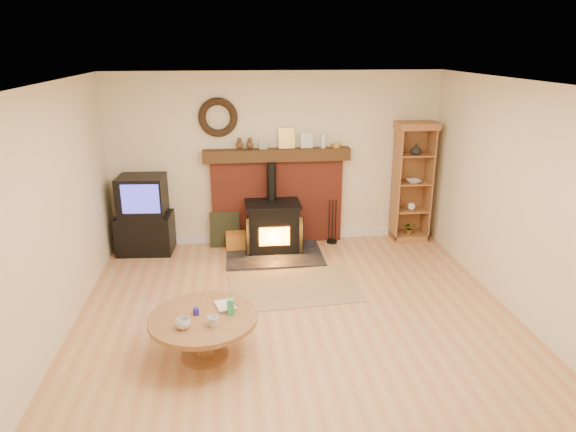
{
  "coord_description": "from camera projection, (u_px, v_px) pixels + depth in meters",
  "views": [
    {
      "loc": [
        -0.68,
        -4.87,
        2.96
      ],
      "look_at": [
        -0.02,
        1.0,
        0.97
      ],
      "focal_mm": 32.0,
      "sensor_mm": 36.0,
      "label": 1
    }
  ],
  "objects": [
    {
      "name": "fire_tools",
      "position": [
        332.0,
        235.0,
        8.01
      ],
      "size": [
        0.16,
        0.16,
        0.7
      ],
      "color": "black",
      "rests_on": "ground"
    },
    {
      "name": "room_shell",
      "position": [
        298.0,
        175.0,
        5.14
      ],
      "size": [
        5.02,
        5.52,
        2.61
      ],
      "color": "beige",
      "rests_on": "ground"
    },
    {
      "name": "coffee_table",
      "position": [
        203.0,
        324.0,
        5.0
      ],
      "size": [
        1.07,
        1.07,
        0.61
      ],
      "color": "brown",
      "rests_on": "ground"
    },
    {
      "name": "leaning_painting",
      "position": [
        225.0,
        229.0,
        7.83
      ],
      "size": [
        0.45,
        0.12,
        0.54
      ],
      "primitive_type": "cube",
      "rotation": [
        -0.17,
        0.0,
        0.0
      ],
      "color": "black",
      "rests_on": "ground"
    },
    {
      "name": "chimney_breast",
      "position": [
        277.0,
        192.0,
        7.86
      ],
      "size": [
        2.2,
        0.22,
        1.78
      ],
      "color": "maroon",
      "rests_on": "ground"
    },
    {
      "name": "tv_unit",
      "position": [
        144.0,
        216.0,
        7.54
      ],
      "size": [
        0.83,
        0.61,
        1.16
      ],
      "color": "black",
      "rests_on": "ground"
    },
    {
      "name": "firelog_box",
      "position": [
        240.0,
        241.0,
        7.76
      ],
      "size": [
        0.42,
        0.27,
        0.26
      ],
      "primitive_type": "cube",
      "rotation": [
        0.0,
        0.0,
        0.02
      ],
      "color": "yellow",
      "rests_on": "ground"
    },
    {
      "name": "wood_stove",
      "position": [
        273.0,
        228.0,
        7.62
      ],
      "size": [
        1.4,
        1.0,
        1.31
      ],
      "color": "black",
      "rests_on": "ground"
    },
    {
      "name": "area_rug",
      "position": [
        293.0,
        287.0,
        6.56
      ],
      "size": [
        1.68,
        1.22,
        0.01
      ],
      "primitive_type": "cube",
      "rotation": [
        0.0,
        0.0,
        0.08
      ],
      "color": "brown",
      "rests_on": "ground"
    },
    {
      "name": "ground",
      "position": [
        300.0,
        329.0,
        5.6
      ],
      "size": [
        5.5,
        5.5,
        0.0
      ],
      "primitive_type": "plane",
      "color": "#C08050",
      "rests_on": "ground"
    },
    {
      "name": "curio_cabinet",
      "position": [
        412.0,
        182.0,
        7.93
      ],
      "size": [
        0.6,
        0.43,
        1.86
      ],
      "color": "#955630",
      "rests_on": "ground"
    }
  ]
}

